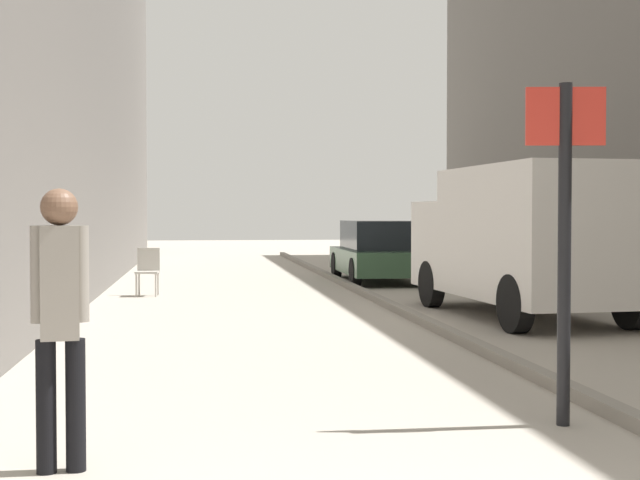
% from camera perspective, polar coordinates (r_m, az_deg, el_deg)
% --- Properties ---
extents(ground_plane, '(80.00, 80.00, 0.00)m').
position_cam_1_polar(ground_plane, '(14.53, -1.25, -4.68)').
color(ground_plane, '#A8A093').
extents(kerb_strip, '(0.16, 40.00, 0.12)m').
position_cam_1_polar(kerb_strip, '(14.79, 4.86, -4.34)').
color(kerb_strip, gray).
rests_on(kerb_strip, ground_plane).
extents(pedestrian_main_foreground, '(0.35, 0.23, 1.77)m').
position_cam_1_polar(pedestrian_main_foreground, '(5.73, -16.42, -4.28)').
color(pedestrian_main_foreground, black).
rests_on(pedestrian_main_foreground, ground_plane).
extents(delivery_van, '(2.29, 5.09, 2.33)m').
position_cam_1_polar(delivery_van, '(14.05, 12.95, 0.17)').
color(delivery_van, silver).
rests_on(delivery_van, ground_plane).
extents(parked_car, '(1.87, 4.22, 1.45)m').
position_cam_1_polar(parked_car, '(21.12, 3.84, -0.75)').
color(parked_car, '#335138').
rests_on(parked_car, ground_plane).
extents(street_sign_post, '(0.60, 0.13, 2.60)m').
position_cam_1_polar(street_sign_post, '(6.94, 15.51, 1.08)').
color(street_sign_post, black).
rests_on(street_sign_post, ground_plane).
extents(cafe_chair_near_window, '(0.47, 0.47, 0.94)m').
position_cam_1_polar(cafe_chair_near_window, '(17.72, -11.05, -1.79)').
color(cafe_chair_near_window, '#B7B2A8').
rests_on(cafe_chair_near_window, ground_plane).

